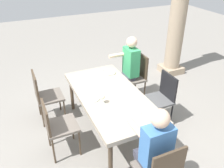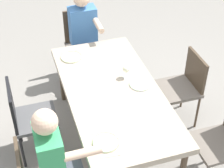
# 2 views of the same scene
# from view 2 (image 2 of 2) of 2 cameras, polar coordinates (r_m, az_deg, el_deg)

# --- Properties ---
(ground_plane) EXTENTS (16.00, 16.00, 0.00)m
(ground_plane) POSITION_cam_2_polar(r_m,az_deg,el_deg) (4.21, 0.15, -8.86)
(ground_plane) COLOR gray
(dining_table) EXTENTS (1.95, 0.94, 0.74)m
(dining_table) POSITION_cam_2_polar(r_m,az_deg,el_deg) (3.74, 0.17, -1.76)
(dining_table) COLOR tan
(dining_table) RESTS_ON ground
(chair_mid_north) EXTENTS (0.44, 0.44, 0.92)m
(chair_mid_north) POSITION_cam_2_polar(r_m,az_deg,el_deg) (3.82, -13.28, -4.85)
(chair_mid_north) COLOR #4F4F50
(chair_mid_north) RESTS_ON ground
(chair_mid_south) EXTENTS (0.44, 0.44, 0.89)m
(chair_mid_south) POSITION_cam_2_polar(r_m,az_deg,el_deg) (4.21, 11.29, -0.01)
(chair_mid_south) COLOR #6A6158
(chair_mid_south) RESTS_ON ground
(chair_head_east) EXTENTS (0.44, 0.44, 0.93)m
(chair_head_east) POSITION_cam_2_polar(r_m,az_deg,el_deg) (4.94, -4.76, 6.84)
(chair_head_east) COLOR #6A6158
(chair_head_east) RESTS_ON ground
(diner_woman_green) EXTENTS (0.35, 0.49, 1.32)m
(diner_woman_green) POSITION_cam_2_polar(r_m,az_deg,el_deg) (3.09, -8.28, -12.59)
(diner_woman_green) COLOR #3F3F4C
(diner_woman_green) RESTS_ON ground
(diner_man_white) EXTENTS (0.49, 0.35, 1.29)m
(diner_man_white) POSITION_cam_2_polar(r_m,az_deg,el_deg) (4.70, -4.31, 7.51)
(diner_man_white) COLOR #3F3F4C
(diner_man_white) RESTS_ON ground
(plate_0) EXTENTS (0.23, 0.23, 0.02)m
(plate_0) POSITION_cam_2_polar(r_m,az_deg,el_deg) (3.17, -0.99, -9.18)
(plate_0) COLOR silver
(plate_0) RESTS_ON dining_table
(fork_0) EXTENTS (0.03, 0.17, 0.01)m
(fork_0) POSITION_cam_2_polar(r_m,az_deg,el_deg) (3.08, -0.17, -11.21)
(fork_0) COLOR silver
(fork_0) RESTS_ON dining_table
(spoon_0) EXTENTS (0.03, 0.17, 0.01)m
(spoon_0) POSITION_cam_2_polar(r_m,az_deg,el_deg) (3.27, -1.74, -7.41)
(spoon_0) COLOR silver
(spoon_0) RESTS_ON dining_table
(plate_1) EXTENTS (0.23, 0.23, 0.02)m
(plate_1) POSITION_cam_2_polar(r_m,az_deg,el_deg) (3.78, 4.49, -0.01)
(plate_1) COLOR white
(plate_1) RESTS_ON dining_table
(wine_glass_1) EXTENTS (0.08, 0.08, 0.15)m
(wine_glass_1) POSITION_cam_2_polar(r_m,az_deg,el_deg) (3.82, 2.26, 2.38)
(wine_glass_1) COLOR white
(wine_glass_1) RESTS_ON dining_table
(fork_1) EXTENTS (0.03, 0.17, 0.01)m
(fork_1) POSITION_cam_2_polar(r_m,az_deg,el_deg) (3.68, 5.32, -1.46)
(fork_1) COLOR silver
(fork_1) RESTS_ON dining_table
(spoon_1) EXTENTS (0.02, 0.17, 0.01)m
(spoon_1) POSITION_cam_2_polar(r_m,az_deg,el_deg) (3.90, 3.70, 1.22)
(spoon_1) COLOR silver
(spoon_1) RESTS_ON dining_table
(plate_2) EXTENTS (0.24, 0.24, 0.02)m
(plate_2) POSITION_cam_2_polar(r_m,az_deg,el_deg) (4.21, -6.41, 4.21)
(plate_2) COLOR silver
(plate_2) RESTS_ON dining_table
(fork_2) EXTENTS (0.03, 0.17, 0.01)m
(fork_2) POSITION_cam_2_polar(r_m,az_deg,el_deg) (4.09, -5.95, 3.03)
(fork_2) COLOR silver
(fork_2) RESTS_ON dining_table
(spoon_2) EXTENTS (0.02, 0.17, 0.01)m
(spoon_2) POSITION_cam_2_polar(r_m,az_deg,el_deg) (4.33, -6.83, 5.20)
(spoon_2) COLOR silver
(spoon_2) RESTS_ON dining_table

